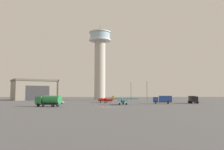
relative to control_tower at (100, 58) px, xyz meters
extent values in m
plane|color=#545456|center=(4.92, -69.38, -23.92)|extent=(400.00, 400.00, 0.00)
cylinder|color=#B2AD9E|center=(0.00, 0.00, -6.88)|extent=(6.19, 6.19, 34.07)
cylinder|color=silver|center=(0.00, 0.00, 10.45)|extent=(12.51, 12.51, 0.60)
cylinder|color=#99B7C6|center=(0.00, 0.00, 12.77)|extent=(11.51, 11.51, 4.03)
cylinder|color=silver|center=(0.00, 0.00, 15.03)|extent=(12.51, 12.51, 0.50)
cylinder|color=#38383D|center=(0.00, 0.00, 17.28)|extent=(0.16, 0.16, 4.00)
cube|color=gray|center=(-37.24, 0.22, -18.67)|extent=(27.77, 25.73, 10.49)
cube|color=#625C52|center=(-37.24, 0.22, -12.93)|extent=(28.60, 26.55, 1.00)
cube|color=#38383A|center=(-32.95, -6.87, -19.98)|extent=(10.67, 6.55, 7.87)
cylinder|color=red|center=(3.87, -40.20, -22.80)|extent=(5.75, 3.14, 1.14)
cone|color=#38383D|center=(0.99, -39.09, -22.80)|extent=(1.06, 1.04, 0.80)
cube|color=#38383D|center=(0.99, -39.09, -22.80)|extent=(0.08, 0.11, 1.74)
cube|color=red|center=(3.61, -40.10, -22.14)|extent=(4.61, 9.05, 0.18)
cylinder|color=gold|center=(4.14, -38.73, -22.51)|extent=(0.40, 0.87, 1.24)
cylinder|color=gold|center=(3.08, -41.47, -22.51)|extent=(0.40, 0.87, 1.24)
cube|color=#99B7C6|center=(2.84, -39.80, -22.48)|extent=(1.27, 1.21, 0.64)
cone|color=red|center=(6.74, -41.32, -22.71)|extent=(1.51, 1.26, 0.85)
cube|color=gold|center=(6.74, -41.32, -21.97)|extent=(0.98, 0.47, 1.56)
cube|color=red|center=(6.74, -41.32, -22.57)|extent=(1.77, 2.87, 0.09)
cylinder|color=black|center=(1.81, -39.40, -23.64)|extent=(0.34, 0.57, 0.55)
cylinder|color=black|center=(4.40, -39.33, -23.64)|extent=(0.34, 0.57, 0.55)
cylinder|color=black|center=(3.67, -41.21, -23.64)|extent=(0.34, 0.57, 0.55)
cylinder|color=teal|center=(9.66, -57.26, -22.71)|extent=(1.76, 6.28, 1.23)
cone|color=#38383D|center=(9.95, -53.94, -22.71)|extent=(0.94, 0.96, 0.86)
cube|color=#38383D|center=(9.95, -53.94, -22.71)|extent=(0.10, 0.07, 1.89)
cube|color=teal|center=(9.68, -56.96, -21.99)|extent=(10.02, 2.35, 0.20)
cylinder|color=white|center=(11.27, -57.10, -22.40)|extent=(0.98, 0.16, 1.35)
cylinder|color=white|center=(8.10, -56.82, -22.40)|extent=(0.98, 0.16, 1.35)
cube|color=#99B7C6|center=(9.76, -56.07, -22.37)|extent=(1.08, 1.17, 0.69)
cone|color=teal|center=(9.37, -60.58, -22.61)|extent=(1.04, 1.46, 0.92)
cube|color=white|center=(9.37, -60.58, -21.81)|extent=(0.21, 1.10, 1.69)
cube|color=teal|center=(9.37, -60.58, -22.46)|extent=(3.04, 1.15, 0.10)
cylinder|color=black|center=(9.87, -54.88, -23.62)|extent=(0.61, 0.21, 0.60)
cylinder|color=black|center=(10.73, -57.55, -23.62)|extent=(0.61, 0.21, 0.60)
cylinder|color=black|center=(8.55, -57.36, -23.62)|extent=(0.61, 0.21, 0.60)
cube|color=#38383D|center=(24.06, -49.82, -23.30)|extent=(6.75, 3.07, 0.24)
cube|color=#2847A8|center=(21.76, -49.38, -22.36)|extent=(2.23, 2.67, 1.63)
cube|color=#99B7C6|center=(20.92, -49.22, -22.04)|extent=(0.45, 1.99, 0.82)
cube|color=#2847A8|center=(25.11, -50.01, -22.13)|extent=(4.75, 3.14, 2.09)
cylinder|color=black|center=(21.63, -50.44, -23.42)|extent=(0.46, 1.03, 1.00)
cylinder|color=black|center=(22.02, -48.35, -23.42)|extent=(0.46, 1.03, 1.00)
cylinder|color=black|center=(25.79, -51.23, -23.42)|extent=(0.46, 1.03, 1.00)
cylinder|color=black|center=(26.18, -49.13, -23.42)|extent=(0.46, 1.03, 1.00)
cube|color=#38383D|center=(-11.43, -67.85, -23.30)|extent=(7.43, 4.48, 0.24)
cube|color=#287A42|center=(-13.84, -66.93, -22.16)|extent=(2.79, 3.12, 2.04)
cube|color=#99B7C6|center=(-14.72, -66.60, -21.75)|extent=(0.85, 2.08, 1.02)
cylinder|color=#287A42|center=(-10.35, -68.26, -22.03)|extent=(5.36, 3.88, 2.30)
cylinder|color=black|center=(-14.19, -68.04, -23.42)|extent=(0.61, 1.03, 1.00)
cylinder|color=black|center=(-13.36, -65.87, -23.42)|extent=(0.61, 1.03, 1.00)
cylinder|color=black|center=(-9.83, -69.70, -23.42)|extent=(0.61, 1.03, 1.00)
cylinder|color=black|center=(-9.01, -67.53, -23.42)|extent=(0.61, 1.03, 1.00)
cube|color=#38383D|center=(36.23, -46.59, -23.30)|extent=(3.24, 7.31, 0.24)
cube|color=black|center=(36.73, -44.09, -22.18)|extent=(2.71, 2.40, 1.99)
cube|color=#99B7C6|center=(36.91, -43.17, -21.79)|extent=(1.99, 0.47, 0.99)
cube|color=black|center=(36.01, -47.71, -22.26)|extent=(3.26, 5.16, 1.83)
cylinder|color=black|center=(35.67, -43.95, -23.42)|extent=(1.03, 0.46, 1.00)
cylinder|color=black|center=(37.76, -44.36, -23.42)|extent=(1.03, 0.46, 1.00)
cylinder|color=black|center=(34.77, -48.46, -23.42)|extent=(1.03, 0.46, 1.00)
cylinder|color=black|center=(36.87, -48.88, -23.42)|extent=(1.03, 0.46, 1.00)
cube|color=#B7BABF|center=(-12.87, -50.38, -23.32)|extent=(4.78, 3.29, 0.55)
cube|color=#99B7C6|center=(-12.67, -50.30, -22.80)|extent=(2.90, 2.44, 0.50)
cylinder|color=black|center=(-13.93, -51.69, -23.60)|extent=(0.39, 0.66, 0.64)
cylinder|color=black|center=(-14.53, -50.09, -23.60)|extent=(0.39, 0.66, 0.64)
cylinder|color=black|center=(-11.21, -50.66, -23.60)|extent=(0.39, 0.66, 0.64)
cylinder|color=black|center=(-11.82, -49.07, -23.60)|extent=(0.39, 0.66, 0.64)
cube|color=orange|center=(-22.94, -33.94, -23.32)|extent=(2.35, 4.38, 0.55)
cube|color=#99B7C6|center=(-22.91, -33.73, -22.80)|extent=(1.91, 2.54, 0.50)
cylinder|color=black|center=(-22.33, -35.42, -23.60)|extent=(0.66, 0.26, 0.64)
cylinder|color=black|center=(-23.95, -35.19, -23.60)|extent=(0.66, 0.26, 0.64)
cylinder|color=black|center=(-21.94, -32.69, -23.60)|extent=(0.66, 0.26, 0.64)
cylinder|color=black|center=(-23.56, -32.46, -23.60)|extent=(0.66, 0.26, 0.64)
cylinder|color=#38383D|center=(23.23, -22.34, -19.04)|extent=(0.18, 0.18, 9.74)
sphere|color=#F9E5B2|center=(23.23, -22.34, -13.95)|extent=(0.44, 0.44, 0.44)
cylinder|color=#38383D|center=(16.05, -17.80, -19.22)|extent=(0.18, 0.18, 9.40)
sphere|color=#F9E5B2|center=(16.05, -17.80, -14.30)|extent=(0.44, 0.44, 0.44)
cube|color=black|center=(1.20, -62.55, -23.90)|extent=(0.36, 0.36, 0.04)
cone|color=orange|center=(1.20, -62.55, -23.62)|extent=(0.30, 0.30, 0.52)
cylinder|color=white|center=(1.20, -62.55, -23.59)|extent=(0.21, 0.21, 0.08)
cube|color=black|center=(3.51, -74.33, -23.90)|extent=(0.36, 0.36, 0.04)
cone|color=orange|center=(3.51, -74.33, -23.62)|extent=(0.30, 0.30, 0.51)
cylinder|color=white|center=(3.51, -74.33, -23.59)|extent=(0.21, 0.21, 0.08)
camera|label=1|loc=(5.04, -132.02, -20.41)|focal=37.18mm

